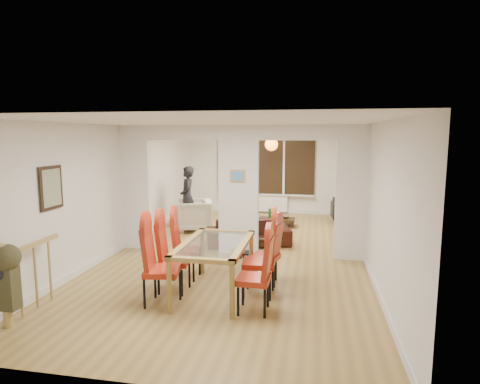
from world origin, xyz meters
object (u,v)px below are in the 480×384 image
(dining_chair_lb, at_px, (174,256))
(dining_chair_rc, at_px, (265,252))
(sofa, at_px, (248,233))
(dining_table, at_px, (215,268))
(armchair, at_px, (195,215))
(dining_chair_la, at_px, (162,265))
(person, at_px, (187,197))
(coffee_table, at_px, (277,222))
(dining_chair_rb, at_px, (259,257))
(television, at_px, (332,210))
(dining_chair_ra, at_px, (253,273))
(dining_chair_lc, at_px, (186,247))
(bottle, at_px, (270,213))
(bowl, at_px, (285,217))

(dining_chair_lb, bearing_deg, dining_chair_rc, 14.68)
(sofa, bearing_deg, dining_table, -108.87)
(dining_table, bearing_deg, armchair, 111.22)
(dining_chair_lb, relative_size, armchair, 1.30)
(dining_chair_lb, height_order, sofa, dining_chair_lb)
(dining_chair_la, distance_m, person, 4.88)
(dining_table, bearing_deg, coffee_table, 83.94)
(dining_chair_la, bearing_deg, sofa, 69.02)
(dining_chair_rb, xyz_separation_m, coffee_table, (-0.16, 4.67, -0.48))
(television, bearing_deg, dining_chair_rb, 161.98)
(dining_chair_ra, bearing_deg, television, 80.24)
(dining_chair_lb, relative_size, sofa, 0.62)
(dining_chair_la, xyz_separation_m, dining_chair_rc, (1.33, 1.08, -0.07))
(television, bearing_deg, sofa, 141.46)
(dining_chair_la, relative_size, dining_chair_lc, 1.09)
(dining_chair_rb, height_order, bottle, dining_chair_rb)
(dining_chair_la, height_order, sofa, dining_chair_la)
(dining_chair_ra, relative_size, bottle, 3.93)
(dining_chair_la, xyz_separation_m, armchair, (-0.88, 4.44, -0.19))
(armchair, bearing_deg, dining_chair_ra, 9.44)
(television, xyz_separation_m, coffee_table, (-1.46, -0.92, -0.20))
(armchair, xyz_separation_m, bottle, (1.83, 0.78, -0.04))
(dining_table, relative_size, television, 1.60)
(dining_chair_lc, relative_size, bowl, 4.72)
(dining_table, bearing_deg, sofa, 88.84)
(dining_chair_rc, bearing_deg, coffee_table, 105.67)
(bottle, bearing_deg, coffee_table, 13.61)
(dining_chair_lb, distance_m, bowl, 5.02)
(dining_chair_rb, bearing_deg, coffee_table, 87.52)
(armchair, height_order, bottle, armchair)
(dining_chair_rb, bearing_deg, dining_chair_lb, 179.45)
(coffee_table, bearing_deg, armchair, -157.85)
(dining_chair_lc, xyz_separation_m, bowl, (1.34, 4.23, -0.29))
(dining_chair_rb, height_order, person, person)
(dining_table, height_order, television, dining_table)
(bottle, bearing_deg, dining_chair_lc, -103.03)
(sofa, bearing_deg, dining_chair_lc, -124.99)
(dining_chair_lc, xyz_separation_m, person, (-1.16, 3.64, 0.27))
(dining_chair_la, distance_m, bottle, 5.31)
(dining_chair_lb, xyz_separation_m, sofa, (0.70, 2.82, -0.30))
(dining_chair_ra, distance_m, sofa, 3.39)
(dining_chair_lc, xyz_separation_m, armchair, (-0.88, 3.34, -0.15))
(dining_table, height_order, sofa, dining_table)
(dining_chair_rc, bearing_deg, dining_table, -128.97)
(television, height_order, bottle, television)
(television, bearing_deg, dining_chair_lc, 148.03)
(bottle, bearing_deg, dining_chair_rb, -85.76)
(armchair, bearing_deg, television, 99.88)
(dining_chair_rb, height_order, dining_chair_rc, dining_chair_rb)
(dining_chair_lb, xyz_separation_m, coffee_table, (1.14, 4.76, -0.45))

